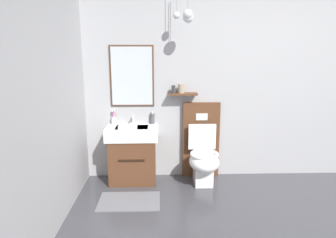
# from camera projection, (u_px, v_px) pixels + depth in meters

# --- Properties ---
(wall_back) EXTENTS (5.09, 0.51, 2.55)m
(wall_back) POSITION_uv_depth(u_px,v_px,m) (271.00, 80.00, 3.83)
(wall_back) COLOR #A8A8AA
(wall_back) RESTS_ON ground
(bath_mat) EXTENTS (0.68, 0.44, 0.01)m
(bath_mat) POSITION_uv_depth(u_px,v_px,m) (129.00, 201.00, 3.28)
(bath_mat) COLOR slate
(bath_mat) RESTS_ON ground
(vanity_sink_left) EXTENTS (0.64, 0.43, 0.72)m
(vanity_sink_left) POSITION_uv_depth(u_px,v_px,m) (133.00, 153.00, 3.75)
(vanity_sink_left) COLOR #56331E
(vanity_sink_left) RESTS_ON ground
(tap_on_left_sink) EXTENTS (0.03, 0.13, 0.11)m
(tap_on_left_sink) POSITION_uv_depth(u_px,v_px,m) (133.00, 119.00, 3.80)
(tap_on_left_sink) COLOR silver
(tap_on_left_sink) RESTS_ON vanity_sink_left
(toilet) EXTENTS (0.48, 0.62, 1.00)m
(toilet) POSITION_uv_depth(u_px,v_px,m) (202.00, 153.00, 3.75)
(toilet) COLOR #56331E
(toilet) RESTS_ON ground
(toothbrush_cup) EXTENTS (0.07, 0.07, 0.21)m
(toothbrush_cup) POSITION_uv_depth(u_px,v_px,m) (114.00, 120.00, 3.78)
(toothbrush_cup) COLOR silver
(toothbrush_cup) RESTS_ON vanity_sink_left
(soap_dispenser) EXTENTS (0.06, 0.06, 0.17)m
(soap_dispenser) POSITION_uv_depth(u_px,v_px,m) (152.00, 118.00, 3.80)
(soap_dispenser) COLOR #4C4C51
(soap_dispenser) RESTS_ON vanity_sink_left
(folded_hand_towel) EXTENTS (0.22, 0.16, 0.04)m
(folded_hand_towel) POSITION_uv_depth(u_px,v_px,m) (128.00, 127.00, 3.55)
(folded_hand_towel) COLOR white
(folded_hand_towel) RESTS_ON vanity_sink_left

